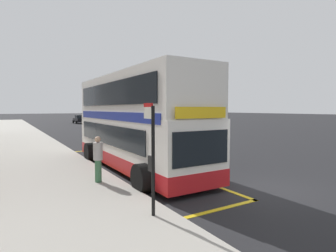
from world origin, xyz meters
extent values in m
plane|color=black|center=(0.00, 32.00, 0.00)|extent=(260.00, 260.00, 0.00)
cube|color=#A39E93|center=(-7.00, 32.00, 0.07)|extent=(6.00, 76.00, 0.14)
cube|color=white|center=(-2.45, 5.66, 1.35)|extent=(2.46, 10.20, 2.30)
cube|color=white|center=(-2.45, 5.66, 3.45)|extent=(2.44, 9.99, 1.90)
cube|color=red|center=(-2.45, 5.66, 0.50)|extent=(2.48, 10.22, 0.60)
cube|color=navy|center=(-2.45, 5.66, 2.52)|extent=(2.49, 9.38, 0.36)
cube|color=black|center=(-3.70, 6.06, 1.65)|extent=(0.04, 8.16, 0.90)
cube|color=black|center=(-3.70, 5.66, 3.50)|extent=(0.04, 8.97, 1.00)
cube|color=black|center=(-2.45, 0.54, 1.60)|extent=(2.17, 0.04, 1.10)
cube|color=yellow|center=(-2.45, 0.54, 2.72)|extent=(1.97, 0.04, 0.36)
cylinder|color=black|center=(-3.77, 1.99, 0.50)|extent=(0.56, 1.00, 1.00)
cylinder|color=black|center=(-1.13, 1.99, 0.50)|extent=(0.56, 1.00, 1.00)
cylinder|color=black|center=(-3.77, 8.46, 0.50)|extent=(0.56, 1.00, 1.00)
cylinder|color=black|center=(-1.13, 8.46, 0.50)|extent=(0.56, 1.00, 1.00)
cube|color=gold|center=(-3.92, 5.81, 0.01)|extent=(0.16, 12.83, 0.01)
cube|color=gold|center=(-1.18, 5.81, 0.01)|extent=(0.16, 12.83, 0.01)
cube|color=gold|center=(-2.55, -0.52, 0.01)|extent=(2.90, 0.16, 0.01)
cube|color=gold|center=(-2.55, 12.14, 0.01)|extent=(2.90, 0.16, 0.01)
cylinder|color=black|center=(-4.59, -0.24, 1.53)|extent=(0.09, 0.09, 2.77)
cube|color=silver|center=(-4.59, 0.02, 2.73)|extent=(0.05, 0.42, 0.30)
cube|color=red|center=(-4.59, 0.02, 2.93)|extent=(0.05, 0.42, 0.10)
cube|color=black|center=(-4.59, -0.14, 1.44)|extent=(0.06, 0.28, 0.40)
cube|color=black|center=(4.59, 46.76, 0.66)|extent=(1.76, 4.20, 0.72)
cube|color=black|center=(4.59, 46.66, 1.32)|extent=(1.52, 1.90, 0.60)
cylinder|color=black|center=(3.65, 48.06, 0.30)|extent=(0.22, 0.60, 0.60)
cylinder|color=black|center=(5.52, 48.06, 0.30)|extent=(0.22, 0.60, 0.60)
cylinder|color=black|center=(3.65, 45.46, 0.30)|extent=(0.22, 0.60, 0.60)
cylinder|color=black|center=(5.52, 45.46, 0.30)|extent=(0.22, 0.60, 0.60)
cube|color=black|center=(4.88, 34.60, 0.66)|extent=(1.76, 4.20, 0.72)
cube|color=black|center=(4.88, 34.50, 1.32)|extent=(1.52, 1.90, 0.60)
cylinder|color=black|center=(3.95, 35.90, 0.30)|extent=(0.22, 0.60, 0.60)
cylinder|color=black|center=(5.82, 35.90, 0.30)|extent=(0.22, 0.60, 0.60)
cylinder|color=black|center=(3.95, 33.30, 0.30)|extent=(0.22, 0.60, 0.60)
cylinder|color=black|center=(5.82, 33.30, 0.30)|extent=(0.22, 0.60, 0.60)
cylinder|color=#3F724C|center=(-4.85, 3.59, 0.55)|extent=(0.24, 0.24, 0.82)
cylinder|color=#B7B2AD|center=(-4.85, 3.59, 1.29)|extent=(0.34, 0.34, 0.65)
sphere|color=tan|center=(-4.85, 3.59, 1.72)|extent=(0.22, 0.22, 0.22)
camera|label=1|loc=(-7.75, -6.19, 2.85)|focal=29.05mm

